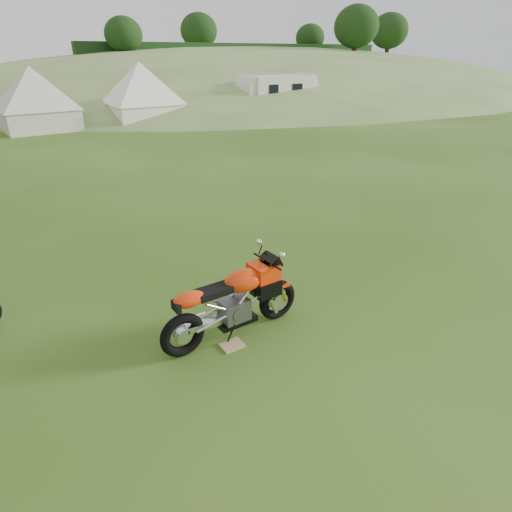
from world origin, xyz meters
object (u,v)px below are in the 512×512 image
sport_motorcycle (233,297)px  caravan (277,95)px  tent_mid (142,95)px  plywood_board (232,345)px  tent_left (35,100)px

sport_motorcycle → caravan: (13.13, 18.05, 0.53)m
sport_motorcycle → tent_mid: 19.63m
sport_motorcycle → caravan: bearing=51.2°
sport_motorcycle → caravan: 22.33m
tent_mid → plywood_board: bearing=-106.5°
plywood_board → caravan: 22.59m
caravan → plywood_board: bearing=-124.3°
tent_left → tent_mid: 4.99m
sport_motorcycle → tent_left: size_ratio=0.60×
tent_left → sport_motorcycle: bearing=-95.4°
caravan → tent_mid: bearing=175.6°
plywood_board → caravan: size_ratio=0.06×
plywood_board → caravan: bearing=54.0°
tent_left → caravan: 12.93m
tent_mid → caravan: size_ratio=0.69×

